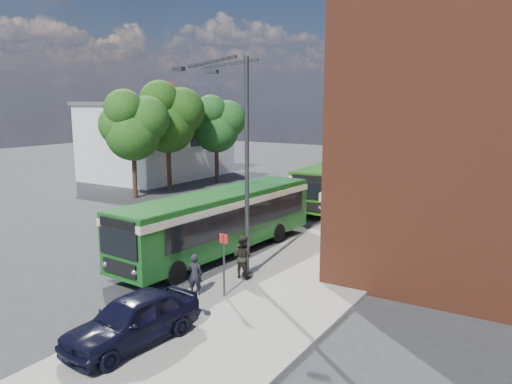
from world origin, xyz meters
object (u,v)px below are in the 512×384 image
Objects in this scene: bus_front at (220,217)px; parked_car at (132,319)px; bus_rear at (336,180)px; street_lamp at (239,165)px.

bus_front is 2.81× the size of parked_car.
parked_car is (3.10, -22.75, -0.93)m from bus_rear.
bus_rear is (-2.50, 16.08, -2.96)m from street_lamp.
street_lamp reaches higher than bus_rear.
bus_front reaches higher than parked_car.
bus_front is at bearing -90.91° from bus_rear.
street_lamp is at bearing -41.33° from bus_front.
street_lamp is 0.72× the size of bus_front.
parked_car is (3.32, -9.06, -0.93)m from bus_front.
street_lamp is 2.03× the size of parked_car.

